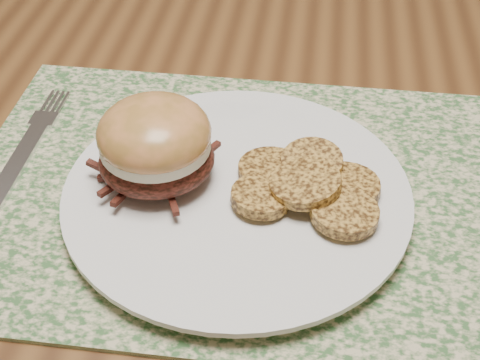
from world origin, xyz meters
name	(u,v)px	position (x,y,z in m)	size (l,w,h in m)	color
dining_table	(76,86)	(0.00, 0.00, 0.67)	(1.50, 0.90, 0.75)	brown
placemat	(235,191)	(0.23, -0.25, 0.75)	(0.45, 0.33, 0.00)	#376031
dinner_plate	(237,196)	(0.23, -0.27, 0.76)	(0.26, 0.26, 0.02)	white
pork_sandwich	(155,144)	(0.17, -0.26, 0.80)	(0.11, 0.11, 0.07)	black
roasted_potatoes	(308,185)	(0.29, -0.27, 0.78)	(0.13, 0.12, 0.03)	#BD8A37
fork	(24,153)	(0.04, -0.23, 0.76)	(0.02, 0.20, 0.00)	silver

